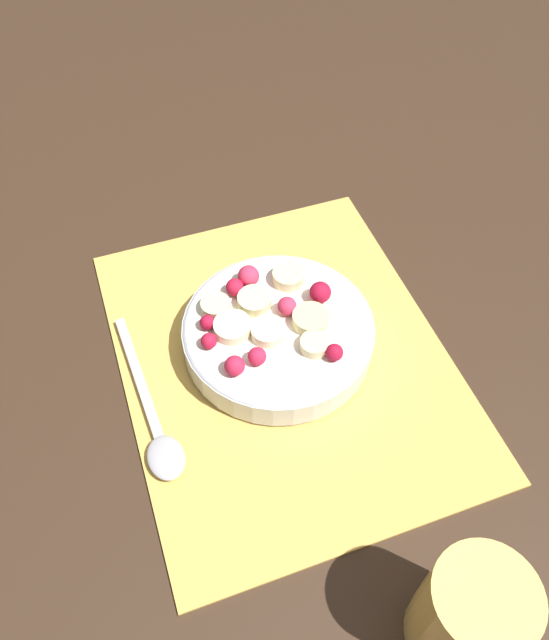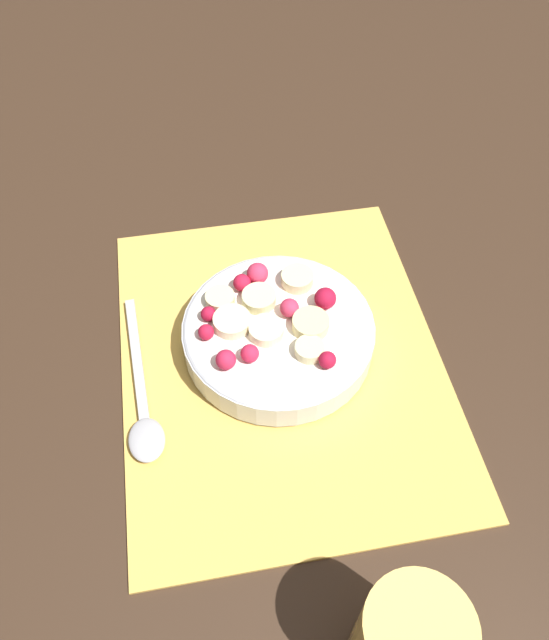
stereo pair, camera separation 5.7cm
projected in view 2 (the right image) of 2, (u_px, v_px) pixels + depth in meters
The scene contains 4 objects.
ground_plane at pixel (281, 359), 0.60m from camera, with size 3.00×3.00×0.00m, color #382619.
placemat at pixel (281, 358), 0.59m from camera, with size 0.38×0.30×0.01m.
fruit_bowl at pixel (274, 331), 0.58m from camera, with size 0.18×0.18×0.05m.
spoon at pixel (143, 411), 0.55m from camera, with size 0.18×0.03×0.01m.
Camera 2 is at (0.33, -0.06, 0.49)m, focal length 35.00 mm.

